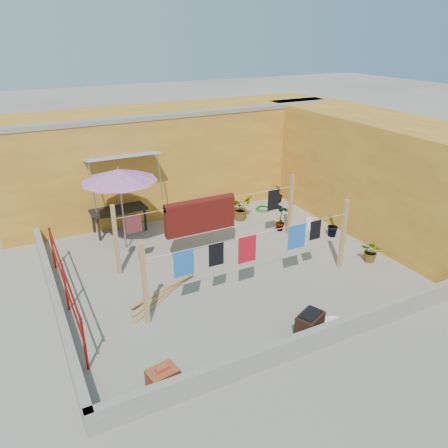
{
  "coord_description": "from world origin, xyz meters",
  "views": [
    {
      "loc": [
        -4.45,
        -8.6,
        5.46
      ],
      "look_at": [
        0.11,
        0.3,
        0.99
      ],
      "focal_mm": 35.0,
      "sensor_mm": 36.0,
      "label": 1
    }
  ],
  "objects_px": {
    "water_jug_a": "(296,238)",
    "white_basin": "(333,324)",
    "green_hose": "(263,209)",
    "plant_back_a": "(240,208)",
    "patio_umbrella": "(119,176)",
    "outdoor_table": "(118,211)",
    "brazier": "(310,324)",
    "brick_stack": "(163,378)",
    "water_jug_b": "(309,223)"
  },
  "relations": [
    {
      "from": "water_jug_a",
      "to": "white_basin",
      "type": "bearing_deg",
      "value": -114.03
    },
    {
      "from": "water_jug_a",
      "to": "green_hose",
      "type": "height_order",
      "value": "water_jug_a"
    },
    {
      "from": "white_basin",
      "to": "plant_back_a",
      "type": "xyz_separation_m",
      "value": [
        0.96,
        5.58,
        0.33
      ]
    },
    {
      "from": "patio_umbrella",
      "to": "outdoor_table",
      "type": "xyz_separation_m",
      "value": [
        0.16,
        1.24,
        -1.43
      ]
    },
    {
      "from": "green_hose",
      "to": "brazier",
      "type": "bearing_deg",
      "value": -113.96
    },
    {
      "from": "outdoor_table",
      "to": "green_hose",
      "type": "height_order",
      "value": "outdoor_table"
    },
    {
      "from": "brazier",
      "to": "water_jug_a",
      "type": "xyz_separation_m",
      "value": [
        2.14,
        3.44,
        -0.1
      ]
    },
    {
      "from": "brick_stack",
      "to": "water_jug_b",
      "type": "xyz_separation_m",
      "value": [
        6.05,
        4.01,
        -0.01
      ]
    },
    {
      "from": "water_jug_a",
      "to": "green_hose",
      "type": "relative_size",
      "value": 0.63
    },
    {
      "from": "brazier",
      "to": "water_jug_b",
      "type": "xyz_separation_m",
      "value": [
        3.04,
        4.01,
        -0.07
      ]
    },
    {
      "from": "patio_umbrella",
      "to": "white_basin",
      "type": "relative_size",
      "value": 4.92
    },
    {
      "from": "patio_umbrella",
      "to": "plant_back_a",
      "type": "relative_size",
      "value": 3.09
    },
    {
      "from": "patio_umbrella",
      "to": "white_basin",
      "type": "height_order",
      "value": "patio_umbrella"
    },
    {
      "from": "white_basin",
      "to": "green_hose",
      "type": "bearing_deg",
      "value": 71.15
    },
    {
      "from": "outdoor_table",
      "to": "brick_stack",
      "type": "xyz_separation_m",
      "value": [
        -0.98,
        -6.4,
        -0.48
      ]
    },
    {
      "from": "white_basin",
      "to": "water_jug_a",
      "type": "xyz_separation_m",
      "value": [
        1.53,
        3.44,
        0.1
      ]
    },
    {
      "from": "patio_umbrella",
      "to": "green_hose",
      "type": "relative_size",
      "value": 4.57
    },
    {
      "from": "brick_stack",
      "to": "white_basin",
      "type": "height_order",
      "value": "brick_stack"
    },
    {
      "from": "water_jug_a",
      "to": "plant_back_a",
      "type": "xyz_separation_m",
      "value": [
        -0.58,
        2.14,
        0.23
      ]
    },
    {
      "from": "plant_back_a",
      "to": "brazier",
      "type": "bearing_deg",
      "value": -105.69
    },
    {
      "from": "water_jug_a",
      "to": "water_jug_b",
      "type": "bearing_deg",
      "value": 32.36
    },
    {
      "from": "water_jug_a",
      "to": "plant_back_a",
      "type": "distance_m",
      "value": 2.23
    },
    {
      "from": "water_jug_a",
      "to": "water_jug_b",
      "type": "relative_size",
      "value": 0.83
    },
    {
      "from": "green_hose",
      "to": "water_jug_b",
      "type": "bearing_deg",
      "value": -77.94
    },
    {
      "from": "patio_umbrella",
      "to": "water_jug_a",
      "type": "height_order",
      "value": "patio_umbrella"
    },
    {
      "from": "brick_stack",
      "to": "green_hose",
      "type": "relative_size",
      "value": 1.05
    },
    {
      "from": "brick_stack",
      "to": "brazier",
      "type": "distance_m",
      "value": 3.01
    },
    {
      "from": "plant_back_a",
      "to": "brick_stack",
      "type": "bearing_deg",
      "value": -129.35
    },
    {
      "from": "green_hose",
      "to": "white_basin",
      "type": "bearing_deg",
      "value": -108.85
    },
    {
      "from": "outdoor_table",
      "to": "white_basin",
      "type": "height_order",
      "value": "outdoor_table"
    },
    {
      "from": "green_hose",
      "to": "brick_stack",
      "type": "bearing_deg",
      "value": -133.62
    },
    {
      "from": "white_basin",
      "to": "water_jug_b",
      "type": "xyz_separation_m",
      "value": [
        2.43,
        4.01,
        0.13
      ]
    },
    {
      "from": "water_jug_a",
      "to": "green_hose",
      "type": "xyz_separation_m",
      "value": [
        0.49,
        2.48,
        -0.11
      ]
    },
    {
      "from": "patio_umbrella",
      "to": "outdoor_table",
      "type": "relative_size",
      "value": 1.46
    },
    {
      "from": "brazier",
      "to": "water_jug_a",
      "type": "height_order",
      "value": "brazier"
    },
    {
      "from": "brazier",
      "to": "water_jug_a",
      "type": "distance_m",
      "value": 4.05
    },
    {
      "from": "outdoor_table",
      "to": "water_jug_b",
      "type": "height_order",
      "value": "outdoor_table"
    },
    {
      "from": "outdoor_table",
      "to": "plant_back_a",
      "type": "height_order",
      "value": "plant_back_a"
    },
    {
      "from": "outdoor_table",
      "to": "brazier",
      "type": "height_order",
      "value": "outdoor_table"
    },
    {
      "from": "outdoor_table",
      "to": "patio_umbrella",
      "type": "bearing_deg",
      "value": -97.47
    },
    {
      "from": "brick_stack",
      "to": "white_basin",
      "type": "relative_size",
      "value": 1.13
    },
    {
      "from": "white_basin",
      "to": "green_hose",
      "type": "distance_m",
      "value": 6.25
    },
    {
      "from": "brazier",
      "to": "plant_back_a",
      "type": "height_order",
      "value": "plant_back_a"
    },
    {
      "from": "outdoor_table",
      "to": "water_jug_a",
      "type": "distance_m",
      "value": 5.15
    },
    {
      "from": "plant_back_a",
      "to": "patio_umbrella",
      "type": "bearing_deg",
      "value": -173.64
    },
    {
      "from": "brick_stack",
      "to": "water_jug_a",
      "type": "xyz_separation_m",
      "value": [
        5.15,
        3.44,
        -0.04
      ]
    },
    {
      "from": "patio_umbrella",
      "to": "green_hose",
      "type": "bearing_deg",
      "value": 8.89
    },
    {
      "from": "water_jug_b",
      "to": "outdoor_table",
      "type": "bearing_deg",
      "value": 154.72
    },
    {
      "from": "brick_stack",
      "to": "water_jug_a",
      "type": "relative_size",
      "value": 1.67
    },
    {
      "from": "patio_umbrella",
      "to": "brick_stack",
      "type": "height_order",
      "value": "patio_umbrella"
    }
  ]
}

